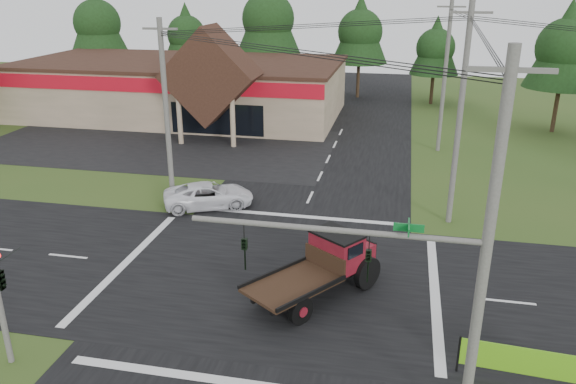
# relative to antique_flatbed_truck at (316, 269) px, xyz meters

# --- Properties ---
(ground) EXTENTS (120.00, 120.00, 0.00)m
(ground) POSITION_rel_antique_flatbed_truck_xyz_m (-2.11, 1.17, -1.29)
(ground) COLOR #324F1C
(ground) RESTS_ON ground
(road_ns) EXTENTS (12.00, 120.00, 0.02)m
(road_ns) POSITION_rel_antique_flatbed_truck_xyz_m (-2.11, 1.17, -1.28)
(road_ns) COLOR black
(road_ns) RESTS_ON ground
(road_ew) EXTENTS (120.00, 12.00, 0.02)m
(road_ew) POSITION_rel_antique_flatbed_truck_xyz_m (-2.11, 1.17, -1.28)
(road_ew) COLOR black
(road_ew) RESTS_ON ground
(parking_apron) EXTENTS (28.00, 14.00, 0.02)m
(parking_apron) POSITION_rel_antique_flatbed_truck_xyz_m (-16.11, 20.17, -1.27)
(parking_apron) COLOR black
(parking_apron) RESTS_ON ground
(cvs_building) EXTENTS (30.40, 18.20, 9.19)m
(cvs_building) POSITION_rel_antique_flatbed_truck_xyz_m (-17.81, 30.74, 1.49)
(cvs_building) COLOR gray
(cvs_building) RESTS_ON ground
(traffic_signal_mast) EXTENTS (8.12, 0.24, 7.00)m
(traffic_signal_mast) POSITION_rel_antique_flatbed_truck_xyz_m (3.71, -6.33, 3.14)
(traffic_signal_mast) COLOR #595651
(traffic_signal_mast) RESTS_ON ground
(utility_pole_nr) EXTENTS (2.00, 0.30, 11.00)m
(utility_pole_nr) POSITION_rel_antique_flatbed_truck_xyz_m (5.39, -6.33, 4.35)
(utility_pole_nr) COLOR #595651
(utility_pole_nr) RESTS_ON ground
(utility_pole_nw) EXTENTS (2.00, 0.30, 10.50)m
(utility_pole_nw) POSITION_rel_antique_flatbed_truck_xyz_m (-10.11, 9.17, 4.10)
(utility_pole_nw) COLOR #595651
(utility_pole_nw) RESTS_ON ground
(utility_pole_ne) EXTENTS (2.00, 0.30, 11.50)m
(utility_pole_ne) POSITION_rel_antique_flatbed_truck_xyz_m (5.89, 9.17, 4.60)
(utility_pole_ne) COLOR #595651
(utility_pole_ne) RESTS_ON ground
(utility_pole_n) EXTENTS (2.00, 0.30, 11.20)m
(utility_pole_n) POSITION_rel_antique_flatbed_truck_xyz_m (5.89, 23.17, 4.45)
(utility_pole_n) COLOR #595651
(utility_pole_n) RESTS_ON ground
(tree_row_a) EXTENTS (6.72, 6.72, 12.12)m
(tree_row_a) POSITION_rel_antique_flatbed_truck_xyz_m (-32.11, 41.17, 6.76)
(tree_row_a) COLOR #332316
(tree_row_a) RESTS_ON ground
(tree_row_b) EXTENTS (5.60, 5.60, 10.10)m
(tree_row_b) POSITION_rel_antique_flatbed_truck_xyz_m (-22.11, 43.17, 5.42)
(tree_row_b) COLOR #332316
(tree_row_b) RESTS_ON ground
(tree_row_c) EXTENTS (7.28, 7.28, 13.13)m
(tree_row_c) POSITION_rel_antique_flatbed_truck_xyz_m (-12.11, 42.17, 7.43)
(tree_row_c) COLOR #332316
(tree_row_c) RESTS_ON ground
(tree_row_d) EXTENTS (6.16, 6.16, 11.11)m
(tree_row_d) POSITION_rel_antique_flatbed_truck_xyz_m (-2.11, 43.17, 6.09)
(tree_row_d) COLOR #332316
(tree_row_d) RESTS_ON ground
(tree_row_e) EXTENTS (5.04, 5.04, 9.09)m
(tree_row_e) POSITION_rel_antique_flatbed_truck_xyz_m (5.89, 41.17, 4.75)
(tree_row_e) COLOR #332316
(tree_row_e) RESTS_ON ground
(tree_side_ne) EXTENTS (6.16, 6.16, 11.11)m
(tree_side_ne) POSITION_rel_antique_flatbed_truck_xyz_m (15.89, 31.17, 6.09)
(tree_side_ne) COLOR #332316
(tree_side_ne) RESTS_ON ground
(antique_flatbed_truck) EXTENTS (5.51, 6.36, 2.57)m
(antique_flatbed_truck) POSITION_rel_antique_flatbed_truck_xyz_m (0.00, 0.00, 0.00)
(antique_flatbed_truck) COLOR #5F0D18
(antique_flatbed_truck) RESTS_ON ground
(roadside_banner) EXTENTS (4.08, 0.44, 1.39)m
(roadside_banner) POSITION_rel_antique_flatbed_truck_xyz_m (7.40, -3.92, -0.59)
(roadside_banner) COLOR #5CA716
(roadside_banner) RESTS_ON ground
(white_pickup) EXTENTS (5.62, 4.20, 1.42)m
(white_pickup) POSITION_rel_antique_flatbed_truck_xyz_m (-7.61, 8.56, -0.58)
(white_pickup) COLOR white
(white_pickup) RESTS_ON ground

